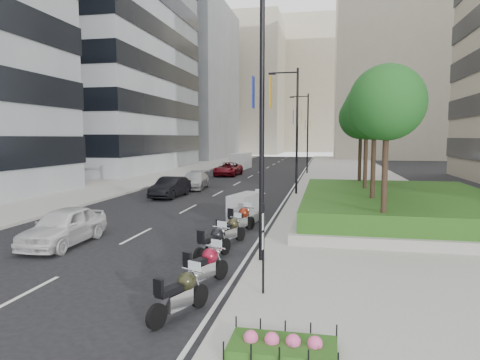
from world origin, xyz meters
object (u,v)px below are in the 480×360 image
(car_b, at_px, (170,187))
(motorcycle_6, at_px, (256,204))
(motorcycle_0, at_px, (180,294))
(motorcycle_2, at_px, (213,243))
(motorcycle_5, at_px, (245,208))
(car_c, at_px, (194,180))
(parking_sign, at_px, (263,244))
(motorcycle_4, at_px, (241,220))
(car_d, at_px, (228,169))
(delivery_van, at_px, (240,161))
(motorcycle_3, at_px, (230,231))
(motorcycle_1, at_px, (205,267))
(lamp_post_2, at_px, (306,129))
(lamp_post_1, at_px, (295,125))
(lamp_post_0, at_px, (257,109))
(car_a, at_px, (64,226))

(car_b, bearing_deg, motorcycle_6, -35.32)
(motorcycle_0, distance_m, motorcycle_2, 4.75)
(motorcycle_5, xyz_separation_m, car_b, (-6.78, 7.74, -0.00))
(car_c, bearing_deg, parking_sign, -72.77)
(motorcycle_6, bearing_deg, motorcycle_4, -171.11)
(car_d, xyz_separation_m, delivery_van, (-0.69, 10.44, 0.25))
(car_d, bearing_deg, parking_sign, -74.13)
(motorcycle_3, xyz_separation_m, motorcycle_4, (0.02, 2.05, 0.05))
(car_b, bearing_deg, motorcycle_3, -57.13)
(delivery_van, bearing_deg, parking_sign, -74.63)
(parking_sign, bearing_deg, motorcycle_0, -139.16)
(car_c, bearing_deg, motorcycle_1, -76.23)
(motorcycle_4, bearing_deg, motorcycle_1, -153.68)
(car_b, bearing_deg, lamp_post_2, 70.59)
(lamp_post_1, bearing_deg, lamp_post_2, 90.00)
(motorcycle_1, bearing_deg, car_b, 47.91)
(parking_sign, height_order, motorcycle_3, parking_sign)
(motorcycle_6, bearing_deg, car_c, 40.81)
(motorcycle_2, xyz_separation_m, delivery_van, (-7.41, 41.92, 0.41))
(lamp_post_1, distance_m, lamp_post_2, 18.00)
(motorcycle_6, height_order, car_c, car_c)
(lamp_post_0, distance_m, car_d, 33.05)
(motorcycle_5, bearing_deg, motorcycle_0, -162.89)
(lamp_post_1, xyz_separation_m, motorcycle_2, (-1.53, -16.76, -4.50))
(lamp_post_2, bearing_deg, motorcycle_6, -93.25)
(lamp_post_0, xyz_separation_m, motorcycle_4, (-1.42, 4.45, -4.48))
(motorcycle_3, bearing_deg, motorcycle_5, 27.12)
(lamp_post_0, height_order, motorcycle_3, lamp_post_0)
(car_a, bearing_deg, lamp_post_0, -8.61)
(lamp_post_1, relative_size, motorcycle_6, 3.99)
(car_c, xyz_separation_m, car_d, (0.02, 12.14, 0.03))
(motorcycle_0, relative_size, motorcycle_4, 0.94)
(motorcycle_1, distance_m, delivery_van, 45.21)
(motorcycle_5, bearing_deg, motorcycle_4, -160.53)
(lamp_post_0, height_order, car_d, lamp_post_0)
(delivery_van, bearing_deg, lamp_post_0, -74.65)
(motorcycle_4, xyz_separation_m, car_c, (-6.85, 15.12, 0.11))
(motorcycle_0, distance_m, motorcycle_3, 6.90)
(car_c, bearing_deg, motorcycle_0, -77.69)
(lamp_post_0, distance_m, parking_sign, 4.74)
(motorcycle_1, xyz_separation_m, motorcycle_4, (-0.33, 6.82, 0.02))
(lamp_post_0, bearing_deg, motorcycle_1, -114.64)
(car_a, bearing_deg, motorcycle_4, 27.28)
(motorcycle_2, relative_size, car_d, 0.39)
(car_b, distance_m, car_c, 5.18)
(lamp_post_2, height_order, motorcycle_3, lamp_post_2)
(car_d, relative_size, delivery_van, 1.02)
(lamp_post_1, bearing_deg, car_d, 119.29)
(motorcycle_0, xyz_separation_m, motorcycle_1, (-0.02, 2.12, 0.01))
(lamp_post_0, height_order, car_b, lamp_post_0)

